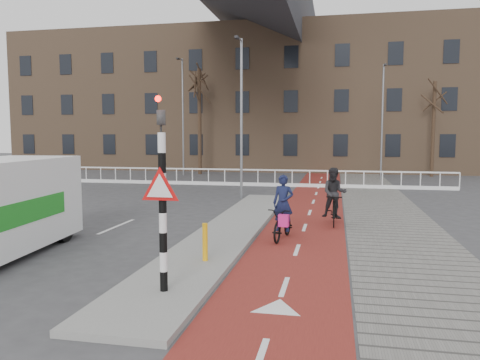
# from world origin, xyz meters

# --- Properties ---
(ground) EXTENTS (120.00, 120.00, 0.00)m
(ground) POSITION_xyz_m (0.00, 0.00, 0.00)
(ground) COLOR #38383A
(ground) RESTS_ON ground
(bike_lane) EXTENTS (2.50, 60.00, 0.01)m
(bike_lane) POSITION_xyz_m (1.50, 10.00, 0.01)
(bike_lane) COLOR maroon
(bike_lane) RESTS_ON ground
(sidewalk) EXTENTS (3.00, 60.00, 0.01)m
(sidewalk) POSITION_xyz_m (4.30, 10.00, 0.01)
(sidewalk) COLOR slate
(sidewalk) RESTS_ON ground
(curb_island) EXTENTS (1.80, 16.00, 0.12)m
(curb_island) POSITION_xyz_m (-0.70, 4.00, 0.06)
(curb_island) COLOR gray
(curb_island) RESTS_ON ground
(traffic_signal) EXTENTS (0.80, 0.80, 3.68)m
(traffic_signal) POSITION_xyz_m (-0.60, -2.02, 1.99)
(traffic_signal) COLOR black
(traffic_signal) RESTS_ON curb_island
(bollard) EXTENTS (0.12, 0.12, 0.86)m
(bollard) POSITION_xyz_m (-0.43, 0.14, 0.55)
(bollard) COLOR #FDAE0E
(bollard) RESTS_ON curb_island
(cyclist_near) EXTENTS (0.85, 1.82, 1.84)m
(cyclist_near) POSITION_xyz_m (1.01, 3.15, 0.62)
(cyclist_near) COLOR black
(cyclist_near) RESTS_ON bike_lane
(cyclist_far) EXTENTS (0.80, 1.75, 1.89)m
(cyclist_far) POSITION_xyz_m (2.41, 5.62, 0.79)
(cyclist_far) COLOR black
(cyclist_far) RESTS_ON bike_lane
(railing) EXTENTS (28.00, 0.10, 0.99)m
(railing) POSITION_xyz_m (-5.00, 17.00, 0.31)
(railing) COLOR silver
(railing) RESTS_ON ground
(townhouse_row) EXTENTS (46.00, 10.00, 15.90)m
(townhouse_row) POSITION_xyz_m (-3.00, 32.00, 7.81)
(townhouse_row) COLOR #7F6047
(townhouse_row) RESTS_ON ground
(tree_mid) EXTENTS (0.29, 0.29, 7.98)m
(tree_mid) POSITION_xyz_m (-7.80, 24.67, 3.99)
(tree_mid) COLOR black
(tree_mid) RESTS_ON ground
(tree_right) EXTENTS (0.24, 0.24, 6.76)m
(tree_right) POSITION_xyz_m (9.21, 25.68, 3.38)
(tree_right) COLOR black
(tree_right) RESTS_ON ground
(streetlight_near) EXTENTS (0.12, 0.12, 7.38)m
(streetlight_near) POSITION_xyz_m (-1.91, 11.65, 3.69)
(streetlight_near) COLOR slate
(streetlight_near) RESTS_ON ground
(streetlight_left) EXTENTS (0.12, 0.12, 8.55)m
(streetlight_left) POSITION_xyz_m (-8.71, 23.45, 4.27)
(streetlight_left) COLOR slate
(streetlight_left) RESTS_ON ground
(streetlight_right) EXTENTS (0.12, 0.12, 7.57)m
(streetlight_right) POSITION_xyz_m (5.41, 22.53, 3.79)
(streetlight_right) COLOR slate
(streetlight_right) RESTS_ON ground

